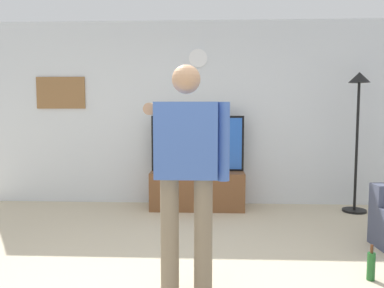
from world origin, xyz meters
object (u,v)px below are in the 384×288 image
framed_picture (61,93)px  floor_lamp (358,113)px  television (198,143)px  person_standing_nearer_lamp (186,165)px  tv_stand (197,190)px  beverage_bottle (371,266)px  wall_clock (198,58)px

framed_picture → floor_lamp: 4.26m
television → person_standing_nearer_lamp: person_standing_nearer_lamp is taller
tv_stand → person_standing_nearer_lamp: bearing=-90.1°
framed_picture → beverage_bottle: bearing=-35.7°
floor_lamp → person_standing_nearer_lamp: 3.32m
floor_lamp → person_standing_nearer_lamp: (-2.18, -2.47, -0.37)m
person_standing_nearer_lamp → beverage_bottle: 1.78m
television → beverage_bottle: size_ratio=4.37×
wall_clock → tv_stand: bearing=-90.0°
framed_picture → person_standing_nearer_lamp: (2.05, -2.86, -0.66)m
television → tv_stand: bearing=-90.0°
framed_picture → floor_lamp: size_ratio=0.38×
wall_clock → person_standing_nearer_lamp: wall_clock is taller
wall_clock → person_standing_nearer_lamp: bearing=-90.1°
television → person_standing_nearer_lamp: 2.61m
floor_lamp → beverage_bottle: floor_lamp is taller
wall_clock → framed_picture: wall_clock is taller
wall_clock → floor_lamp: bearing=-10.0°
wall_clock → framed_picture: (-2.05, 0.00, -0.50)m
tv_stand → wall_clock: (-0.00, 0.29, 1.89)m
wall_clock → person_standing_nearer_lamp: 3.08m
framed_picture → television: bearing=-6.9°
television → person_standing_nearer_lamp: (-0.01, -2.61, 0.07)m
framed_picture → beverage_bottle: 4.64m
tv_stand → television: (0.00, 0.05, 0.66)m
tv_stand → person_standing_nearer_lamp: size_ratio=0.76×
television → framed_picture: size_ratio=1.79×
framed_picture → beverage_bottle: (3.56, -2.56, -1.54)m
wall_clock → person_standing_nearer_lamp: (-0.01, -2.86, -1.16)m
television → framed_picture: bearing=173.1°
tv_stand → framed_picture: (-2.05, 0.30, 1.39)m
wall_clock → person_standing_nearer_lamp: size_ratio=0.15×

